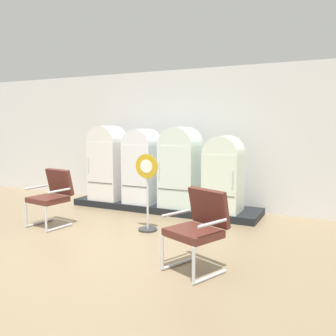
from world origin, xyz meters
TOP-DOWN VIEW (x-y plane):
  - ground at (0.00, 0.00)m, footprint 12.00×10.00m
  - back_wall at (0.00, 3.66)m, footprint 11.76×0.12m
  - display_plinth at (0.00, 3.02)m, footprint 4.00×0.95m
  - refrigerator_0 at (-1.31, 2.89)m, footprint 0.68×0.63m
  - refrigerator_1 at (-0.45, 2.90)m, footprint 0.64×0.64m
  - refrigerator_2 at (0.42, 2.92)m, footprint 0.72×0.68m
  - refrigerator_3 at (1.31, 2.90)m, footprint 0.67×0.65m
  - armchair_left at (-1.25, 1.11)m, footprint 0.71×0.70m
  - armchair_right at (1.78, 0.37)m, footprint 0.79×0.81m
  - sign_stand at (0.42, 1.55)m, footprint 0.40×0.32m

SIDE VIEW (x-z plane):
  - ground at x=0.00m, z-range -0.05..0.00m
  - display_plinth at x=0.00m, z-range 0.00..0.14m
  - armchair_left at x=-1.25m, z-range 0.07..1.06m
  - armchair_right at x=1.78m, z-range 0.07..1.06m
  - sign_stand at x=0.42m, z-range -0.07..1.23m
  - refrigerator_3 at x=1.31m, z-range 0.17..1.61m
  - refrigerator_1 at x=-0.45m, z-range 0.18..1.73m
  - refrigerator_2 at x=0.42m, z-range 0.18..1.78m
  - refrigerator_0 at x=-1.31m, z-range 0.18..1.80m
  - back_wall at x=0.00m, z-range 0.01..2.96m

